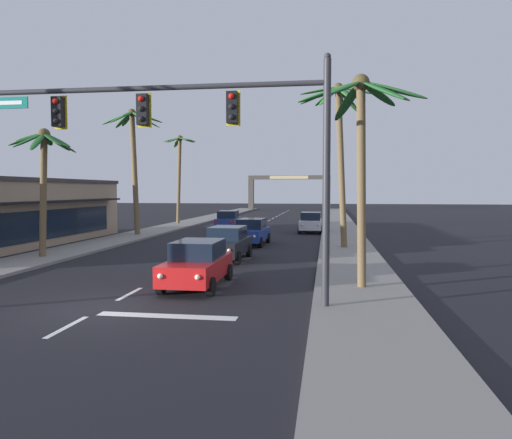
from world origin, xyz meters
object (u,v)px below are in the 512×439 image
at_px(sedan_oncoming_far, 228,220).
at_px(palm_right_nearest, 362,130).
at_px(sedan_lead_at_stop_bar, 197,263).
at_px(sedan_third_in_queue, 227,243).
at_px(sedan_parked_nearest_kerb, 311,222).
at_px(traffic_signal_mast, 202,129).
at_px(palm_left_second, 44,162).
at_px(town_gateway_arch, 289,187).
at_px(sedan_fifth_in_queue, 251,231).
at_px(palm_left_third, 133,146).
at_px(palm_left_farthest, 179,164).
at_px(palm_right_second, 339,130).

height_order(sedan_oncoming_far, palm_right_nearest, palm_right_nearest).
bearing_deg(sedan_lead_at_stop_bar, palm_right_nearest, 1.94).
distance_m(sedan_lead_at_stop_bar, sedan_third_in_queue, 6.82).
bearing_deg(sedan_parked_nearest_kerb, traffic_signal_mast, -95.21).
distance_m(palm_left_second, town_gateway_arch, 62.18).
bearing_deg(sedan_oncoming_far, palm_right_nearest, -68.40).
bearing_deg(sedan_fifth_in_queue, sedan_lead_at_stop_bar, -89.39).
relative_size(palm_left_third, palm_left_farthest, 1.07).
height_order(palm_right_second, town_gateway_arch, palm_right_second).
distance_m(sedan_parked_nearest_kerb, palm_left_third, 15.38).
distance_m(sedan_lead_at_stop_bar, palm_right_nearest, 7.50).
bearing_deg(palm_left_third, sedan_lead_at_stop_bar, -61.32).
bearing_deg(palm_left_second, sedan_third_in_queue, 6.76).
bearing_deg(palm_left_second, traffic_signal_mast, -39.26).
height_order(sedan_lead_at_stop_bar, palm_right_nearest, palm_right_nearest).
relative_size(sedan_parked_nearest_kerb, palm_left_third, 0.46).
xyz_separation_m(sedan_fifth_in_queue, sedan_oncoming_far, (-3.87, 11.43, 0.00)).
height_order(sedan_fifth_in_queue, palm_right_nearest, palm_right_nearest).
height_order(sedan_third_in_queue, palm_left_second, palm_left_second).
height_order(sedan_third_in_queue, palm_left_third, palm_left_third).
bearing_deg(sedan_fifth_in_queue, palm_left_farthest, 120.73).
relative_size(sedan_lead_at_stop_bar, sedan_oncoming_far, 0.99).
xyz_separation_m(palm_right_second, town_gateway_arch, (-7.28, 55.38, -3.12)).
distance_m(traffic_signal_mast, palm_right_second, 15.61).
height_order(palm_left_second, palm_right_second, palm_right_second).
distance_m(palm_right_second, town_gateway_arch, 55.94).
bearing_deg(palm_left_farthest, palm_left_second, -88.47).
xyz_separation_m(palm_left_third, palm_right_nearest, (15.74, -17.93, -1.24)).
relative_size(sedan_fifth_in_queue, palm_left_third, 0.47).
bearing_deg(sedan_oncoming_far, sedan_parked_nearest_kerb, -14.20).
distance_m(palm_left_second, palm_right_nearest, 16.32).
bearing_deg(palm_left_second, sedan_lead_at_stop_bar, -31.01).
xyz_separation_m(palm_right_nearest, palm_right_second, (-0.50, 11.86, 1.49)).
height_order(palm_left_farthest, palm_right_nearest, palm_left_farthest).
xyz_separation_m(sedan_lead_at_stop_bar, palm_right_nearest, (5.82, 0.20, 4.72)).
bearing_deg(sedan_lead_at_stop_bar, sedan_fifth_in_queue, 90.61).
bearing_deg(traffic_signal_mast, sedan_third_in_queue, 97.53).
height_order(traffic_signal_mast, town_gateway_arch, traffic_signal_mast).
bearing_deg(palm_left_third, traffic_signal_mast, -62.59).
relative_size(sedan_lead_at_stop_bar, palm_right_second, 0.46).
bearing_deg(traffic_signal_mast, town_gateway_arch, 92.37).
relative_size(sedan_third_in_queue, palm_right_nearest, 0.60).
bearing_deg(sedan_fifth_in_queue, palm_right_nearest, -66.04).
height_order(traffic_signal_mast, sedan_oncoming_far, traffic_signal_mast).
xyz_separation_m(palm_left_farthest, town_gateway_arch, (8.23, 36.92, -2.24)).
height_order(sedan_lead_at_stop_bar, sedan_fifth_in_queue, same).
bearing_deg(sedan_lead_at_stop_bar, town_gateway_arch, 91.66).
bearing_deg(town_gateway_arch, palm_left_second, -96.99).
bearing_deg(sedan_lead_at_stop_bar, palm_right_second, 66.18).
xyz_separation_m(sedan_third_in_queue, palm_left_second, (-9.20, -1.09, 4.10)).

